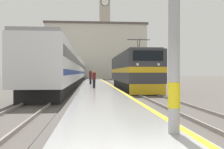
% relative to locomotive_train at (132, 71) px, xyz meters
% --- Properties ---
extents(ground_plane, '(200.00, 200.00, 0.00)m').
position_rel_locomotive_train_xyz_m(ground_plane, '(-3.52, 6.67, -1.92)').
color(ground_plane, '#514C47').
extents(platform, '(3.38, 140.00, 0.33)m').
position_rel_locomotive_train_xyz_m(platform, '(-3.51, 1.67, -1.75)').
color(platform, '#999999').
rests_on(platform, ground).
extents(rail_track_near, '(2.83, 140.00, 0.16)m').
position_rel_locomotive_train_xyz_m(rail_track_near, '(0.00, 1.67, -1.89)').
color(rail_track_near, '#514C47').
rests_on(rail_track_near, ground).
extents(rail_track_far, '(2.83, 140.00, 0.16)m').
position_rel_locomotive_train_xyz_m(rail_track_far, '(-7.15, 1.67, -1.89)').
color(rail_track_far, '#514C47').
rests_on(rail_track_far, ground).
extents(locomotive_train, '(2.92, 15.41, 4.72)m').
position_rel_locomotive_train_xyz_m(locomotive_train, '(0.00, 0.00, 0.00)').
color(locomotive_train, black).
rests_on(locomotive_train, ground).
extents(passenger_train, '(2.92, 53.60, 4.03)m').
position_rel_locomotive_train_xyz_m(passenger_train, '(-7.15, 13.17, 0.25)').
color(passenger_train, black).
rests_on(passenger_train, ground).
extents(person_on_platform, '(0.34, 0.34, 1.62)m').
position_rel_locomotive_train_xyz_m(person_on_platform, '(-3.94, -2.07, -0.74)').
color(person_on_platform, '#23232D').
rests_on(person_on_platform, platform).
extents(second_waiting_passenger, '(0.34, 0.34, 1.84)m').
position_rel_locomotive_train_xyz_m(second_waiting_passenger, '(-4.26, 6.26, -0.62)').
color(second_waiting_passenger, '#23232D').
rests_on(second_waiting_passenger, platform).
extents(clock_tower, '(3.97, 3.97, 28.34)m').
position_rel_locomotive_train_xyz_m(clock_tower, '(0.22, 54.37, 12.96)').
color(clock_tower, '#ADA393').
rests_on(clock_tower, ground).
extents(station_building, '(26.13, 10.32, 14.49)m').
position_rel_locomotive_train_xyz_m(station_building, '(-2.70, 43.32, 5.35)').
color(station_building, beige).
rests_on(station_building, ground).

